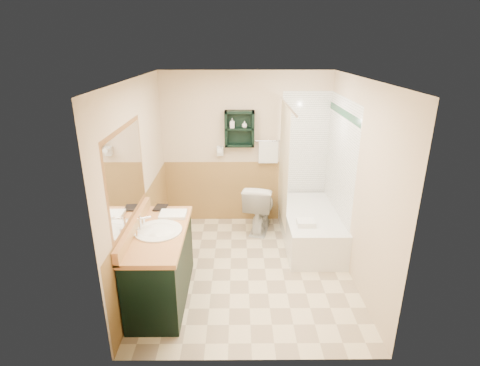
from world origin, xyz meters
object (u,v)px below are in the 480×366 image
vanity (161,265)px  toilet (260,207)px  vanity_book (154,201)px  wall_shelf (239,129)px  soap_bottle_b (244,125)px  hair_dryer (220,151)px  soap_bottle_a (232,126)px  bathtub (310,228)px

vanity → toilet: (1.21, 1.69, -0.04)m
toilet → vanity_book: 1.84m
wall_shelf → soap_bottle_b: bearing=-3.8°
hair_dryer → soap_bottle_a: bearing=-8.9°
wall_shelf → toilet: wall_shelf is taller
soap_bottle_b → bathtub: bearing=-37.6°
wall_shelf → vanity_book: (-1.06, -1.35, -0.60)m
bathtub → soap_bottle_b: soap_bottle_b is taller
vanity_book → soap_bottle_a: size_ratio=1.39×
soap_bottle_b → soap_bottle_a: bearing=180.0°
soap_bottle_a → soap_bottle_b: soap_bottle_b is taller
vanity → toilet: size_ratio=1.72×
hair_dryer → soap_bottle_b: 0.55m
wall_shelf → soap_bottle_b: (0.08, -0.01, 0.06)m
hair_dryer → toilet: (0.61, -0.30, -0.82)m
vanity_book → soap_bottle_b: bearing=55.9°
hair_dryer → vanity_book: (-0.76, -1.38, -0.25)m
bathtub → soap_bottle_a: bearing=147.1°
hair_dryer → soap_bottle_b: bearing=-4.6°
bathtub → soap_bottle_a: 1.91m
wall_shelf → soap_bottle_a: wall_shelf is taller
vanity → bathtub: bearing=32.6°
soap_bottle_a → vanity_book: bearing=-125.2°
soap_bottle_b → vanity_book: bearing=-130.1°
wall_shelf → bathtub: bearing=-35.7°
soap_bottle_b → wall_shelf: bearing=176.2°
hair_dryer → vanity_book: size_ratio=1.18×
vanity_book → hair_dryer: bearing=67.2°
wall_shelf → soap_bottle_a: (-0.11, -0.01, 0.05)m
wall_shelf → hair_dryer: (-0.30, 0.02, -0.35)m
soap_bottle_b → toilet: bearing=-48.7°
hair_dryer → soap_bottle_b: (0.38, -0.03, 0.41)m
soap_bottle_a → soap_bottle_b: (0.18, 0.00, 0.01)m
vanity_book → bathtub: bearing=22.5°
wall_shelf → hair_dryer: 0.46m
hair_dryer → soap_bottle_b: size_ratio=2.33×
hair_dryer → vanity: (-0.59, -1.99, -0.78)m
bathtub → toilet: 0.86m
toilet → soap_bottle_a: (-0.42, 0.27, 1.22)m
vanity → toilet: vanity is taller
wall_shelf → hair_dryer: wall_shelf is taller
hair_dryer → toilet: size_ratio=0.31×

